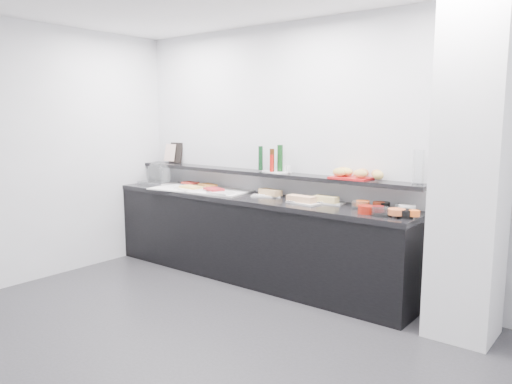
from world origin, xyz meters
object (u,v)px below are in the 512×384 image
Objects in this scene: cloche_base at (158,183)px; sandwich_plate_mid at (303,203)px; carafe at (418,167)px; condiment_tray at (277,172)px; bread_tray at (351,178)px; framed_print at (176,153)px.

sandwich_plate_mid is (2.17, -0.05, -0.01)m from cloche_base.
cloche_base is 1.50× the size of carafe.
bread_tray is (0.88, -0.01, 0.00)m from condiment_tray.
framed_print is 0.89× the size of condiment_tray.
carafe is at bearing 19.83° from condiment_tray.
cloche_base is 1.34× the size of sandwich_plate_mid.
cloche_base is at bearing -176.56° from carafe.
sandwich_plate_mid is at bearing -0.79° from cloche_base.
bread_tray is at bearing 37.91° from sandwich_plate_mid.
condiment_tray reaches higher than cloche_base.
sandwich_plate_mid is 2.18m from framed_print.
framed_print is (0.04, 0.27, 0.36)m from cloche_base.
bread_tray is at bearing 4.33° from cloche_base.
framed_print reaches higher than bread_tray.
bread_tray is 1.25× the size of carafe.
carafe is at bearing 1.01° from bread_tray.
carafe is (1.51, 0.01, 0.14)m from condiment_tray.
framed_print is at bearing 178.68° from carafe.
carafe reaches higher than bread_tray.
sandwich_plate_mid is 1.13m from carafe.
condiment_tray is at bearing 163.29° from sandwich_plate_mid.
cloche_base is 2.17m from sandwich_plate_mid.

